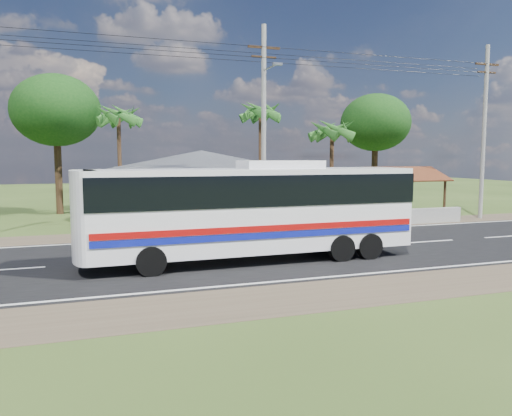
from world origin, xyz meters
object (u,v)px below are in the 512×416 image
Objects in this scene: waiting_shed at (398,176)px; motorcycle at (260,222)px; person at (373,211)px; coach_bus at (255,204)px.

waiting_shed reaches higher than motorcycle.
motorcycle is 1.06× the size of person.
waiting_shed is 16.48m from coach_bus.
waiting_shed is 2.91× the size of person.
waiting_shed is 5.11m from person.
coach_bus reaches higher than person.
motorcycle is at bearing -165.79° from waiting_shed.
coach_bus is 11.79m from person.
waiting_shed is at bearing -119.57° from person.
motorcycle is at bearing 17.32° from person.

